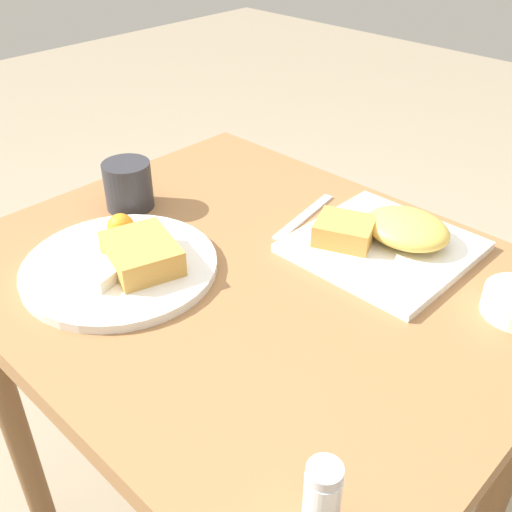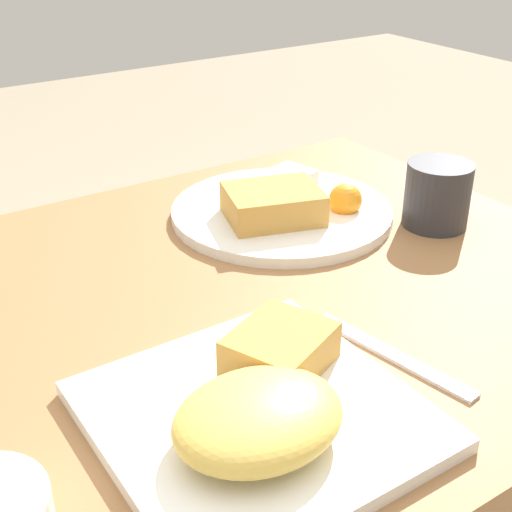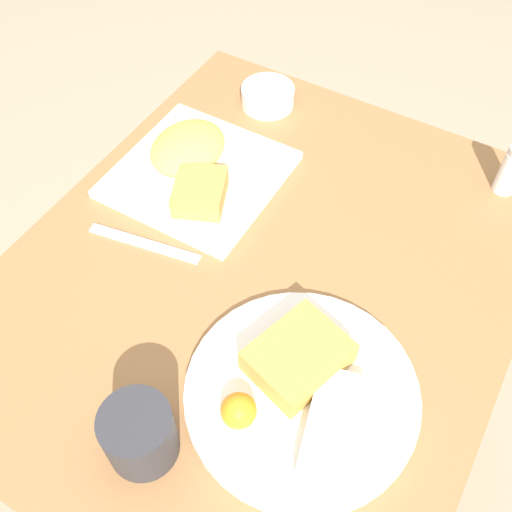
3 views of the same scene
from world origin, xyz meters
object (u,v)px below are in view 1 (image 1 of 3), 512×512
at_px(salt_shaker, 322,503).
at_px(coffee_mug, 128,185).
at_px(butter_knife, 304,216).
at_px(plate_oval_far, 122,262).
at_px(plate_square_near, 387,238).

distance_m(salt_shaker, coffee_mug, 0.68).
bearing_deg(butter_knife, plate_oval_far, -26.61).
bearing_deg(plate_oval_far, salt_shaker, 166.13).
bearing_deg(salt_shaker, plate_oval_far, -13.87).
xyz_separation_m(plate_square_near, salt_shaker, (-0.23, 0.44, 0.02)).
bearing_deg(plate_square_near, plate_oval_far, 52.27).
xyz_separation_m(butter_knife, coffee_mug, (0.25, 0.19, 0.04)).
height_order(plate_oval_far, coffee_mug, coffee_mug).
xyz_separation_m(plate_square_near, plate_oval_far, (0.25, 0.33, -0.01)).
distance_m(salt_shaker, butter_knife, 0.58).
height_order(plate_square_near, salt_shaker, salt_shaker).
distance_m(plate_square_near, coffee_mug, 0.45).
bearing_deg(plate_square_near, butter_knife, 5.00).
bearing_deg(butter_knife, plate_square_near, 85.11).
relative_size(plate_square_near, plate_oval_far, 0.86).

